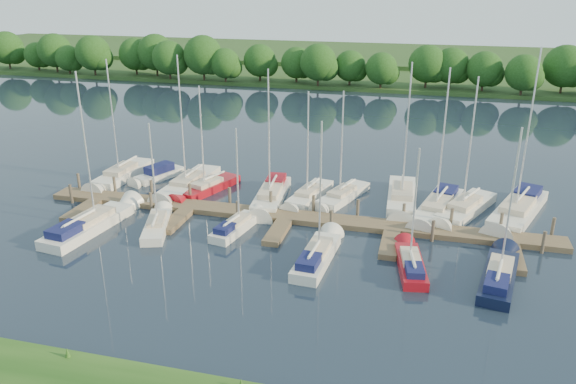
% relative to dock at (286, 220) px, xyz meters
% --- Properties ---
extents(ground, '(260.00, 260.00, 0.00)m').
position_rel_dock_xyz_m(ground, '(0.00, -7.31, -0.20)').
color(ground, '#182031').
rests_on(ground, ground).
extents(dock, '(40.00, 6.00, 0.40)m').
position_rel_dock_xyz_m(dock, '(0.00, 0.00, 0.00)').
color(dock, brown).
rests_on(dock, ground).
extents(mooring_pilings, '(38.24, 2.84, 2.00)m').
position_rel_dock_xyz_m(mooring_pilings, '(0.00, 1.13, 0.40)').
color(mooring_pilings, '#473D33').
rests_on(mooring_pilings, ground).
extents(far_shore, '(180.00, 30.00, 0.60)m').
position_rel_dock_xyz_m(far_shore, '(0.00, 67.69, 0.10)').
color(far_shore, '#244018').
rests_on(far_shore, ground).
extents(distant_hill, '(220.00, 40.00, 1.40)m').
position_rel_dock_xyz_m(distant_hill, '(0.00, 92.69, 0.50)').
color(distant_hill, '#345525').
rests_on(distant_hill, ground).
extents(treeline, '(144.09, 9.91, 8.29)m').
position_rel_dock_xyz_m(treeline, '(0.06, 54.74, 3.85)').
color(treeline, '#38281C').
rests_on(treeline, ground).
extents(sailboat_n_0, '(2.38, 8.88, 11.32)m').
position_rel_dock_xyz_m(sailboat_n_0, '(-17.11, 5.65, 0.08)').
color(sailboat_n_0, silver).
rests_on(sailboat_n_0, ground).
extents(motorboat, '(3.34, 5.50, 1.66)m').
position_rel_dock_xyz_m(motorboat, '(-13.82, 6.55, 0.15)').
color(motorboat, silver).
rests_on(motorboat, ground).
extents(sailboat_n_2, '(2.72, 9.53, 11.94)m').
position_rel_dock_xyz_m(sailboat_n_2, '(-10.24, 4.96, 0.07)').
color(sailboat_n_2, silver).
rests_on(sailboat_n_2, ground).
extents(sailboat_n_3, '(3.84, 7.44, 9.58)m').
position_rel_dock_xyz_m(sailboat_n_3, '(-8.23, 4.51, 0.07)').
color(sailboat_n_3, maroon).
rests_on(sailboat_n_3, ground).
extents(sailboat_n_4, '(2.79, 8.97, 11.31)m').
position_rel_dock_xyz_m(sailboat_n_4, '(-2.32, 3.99, 0.13)').
color(sailboat_n_4, silver).
rests_on(sailboat_n_4, ground).
extents(sailboat_n_5, '(2.94, 7.50, 9.41)m').
position_rel_dock_xyz_m(sailboat_n_5, '(0.63, 5.04, 0.07)').
color(sailboat_n_5, silver).
rests_on(sailboat_n_5, ground).
extents(sailboat_n_6, '(3.78, 7.46, 9.48)m').
position_rel_dock_xyz_m(sailboat_n_6, '(3.33, 5.57, 0.07)').
color(sailboat_n_6, silver).
rests_on(sailboat_n_6, ground).
extents(sailboat_n_7, '(2.60, 9.35, 11.93)m').
position_rel_dock_xyz_m(sailboat_n_7, '(8.24, 6.20, 0.08)').
color(sailboat_n_7, silver).
rests_on(sailboat_n_7, ground).
extents(sailboat_n_8, '(4.07, 9.43, 11.76)m').
position_rel_dock_xyz_m(sailboat_n_8, '(11.09, 4.91, 0.11)').
color(sailboat_n_8, silver).
rests_on(sailboat_n_8, ground).
extents(sailboat_n_9, '(5.10, 8.54, 11.19)m').
position_rel_dock_xyz_m(sailboat_n_9, '(13.12, 5.04, 0.08)').
color(sailboat_n_9, silver).
rests_on(sailboat_n_9, ground).
extents(sailboat_n_10, '(5.51, 10.52, 13.37)m').
position_rel_dock_xyz_m(sailboat_n_10, '(17.09, 5.65, 0.14)').
color(sailboat_n_10, silver).
rests_on(sailboat_n_10, ground).
extents(sailboat_s_0, '(3.25, 9.47, 11.90)m').
position_rel_dock_xyz_m(sailboat_s_0, '(-13.53, -4.73, 0.13)').
color(sailboat_s_0, silver).
rests_on(sailboat_s_0, ground).
extents(sailboat_s_1, '(3.15, 6.39, 8.28)m').
position_rel_dock_xyz_m(sailboat_s_1, '(-8.83, -3.55, 0.07)').
color(sailboat_s_1, silver).
rests_on(sailboat_s_1, ground).
extents(sailboat_s_2, '(2.40, 6.20, 7.93)m').
position_rel_dock_xyz_m(sailboat_s_2, '(-3.09, -2.30, 0.11)').
color(sailboat_s_2, silver).
rests_on(sailboat_s_2, ground).
extents(sailboat_s_3, '(2.19, 7.53, 9.65)m').
position_rel_dock_xyz_m(sailboat_s_3, '(3.57, -5.44, 0.12)').
color(sailboat_s_3, silver).
rests_on(sailboat_s_3, ground).
extents(sailboat_s_4, '(2.41, 6.44, 8.21)m').
position_rel_dock_xyz_m(sailboat_s_4, '(9.53, -5.01, 0.11)').
color(sailboat_s_4, maroon).
rests_on(sailboat_s_4, ground).
extents(sailboat_s_5, '(3.03, 7.84, 9.93)m').
position_rel_dock_xyz_m(sailboat_s_5, '(14.86, -5.23, 0.12)').
color(sailboat_s_5, black).
rests_on(sailboat_s_5, ground).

